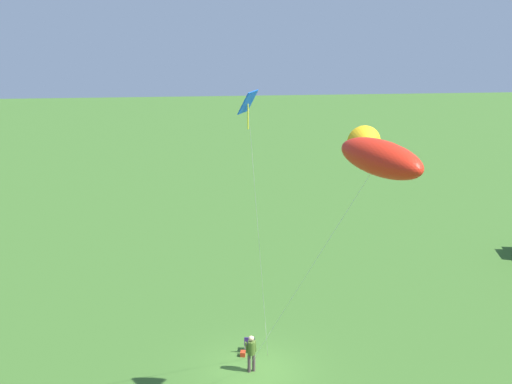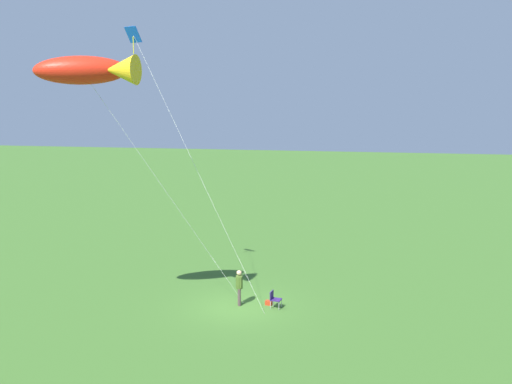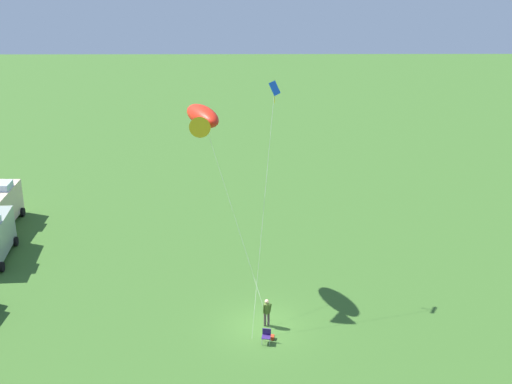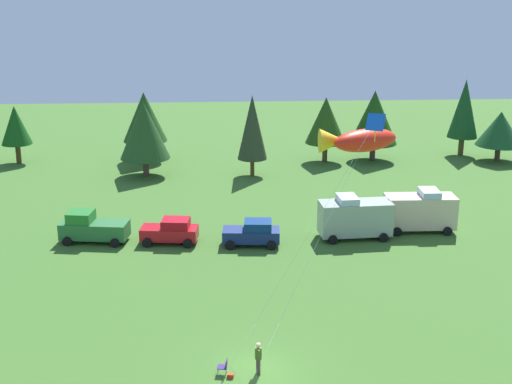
# 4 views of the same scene
# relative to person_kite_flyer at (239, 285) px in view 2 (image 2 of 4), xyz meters

# --- Properties ---
(ground_plane) EXTENTS (160.00, 160.00, 0.00)m
(ground_plane) POSITION_rel_person_kite_flyer_xyz_m (-0.04, 0.20, -1.02)
(ground_plane) COLOR #3A6425
(person_kite_flyer) EXTENTS (0.43, 0.55, 1.74)m
(person_kite_flyer) POSITION_rel_person_kite_flyer_xyz_m (0.00, 0.00, 0.00)
(person_kite_flyer) COLOR #503D3E
(person_kite_flyer) RESTS_ON ground
(folding_chair) EXTENTS (0.54, 0.54, 0.82)m
(folding_chair) POSITION_rel_person_kite_flyer_xyz_m (-1.72, 0.05, -0.53)
(folding_chair) COLOR navy
(folding_chair) RESTS_ON ground
(backpack_on_grass) EXTENTS (0.36, 0.28, 0.22)m
(backpack_on_grass) POSITION_rel_person_kite_flyer_xyz_m (-1.40, -0.29, -0.91)
(backpack_on_grass) COLOR #B63117
(backpack_on_grass) RESTS_ON ground
(kite_large_fish) EXTENTS (8.02, 5.48, 11.71)m
(kite_large_fish) POSITION_rel_person_kite_flyer_xyz_m (5.34, 3.82, 10.07)
(kite_large_fish) COLOR red
(kite_large_fish) RESTS_ON ground
(kite_diamond_blue) EXTENTS (7.10, 1.76, 13.27)m
(kite_diamond_blue) POSITION_rel_person_kite_flyer_xyz_m (4.93, -0.43, 11.27)
(kite_diamond_blue) COLOR blue
(kite_diamond_blue) RESTS_ON ground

